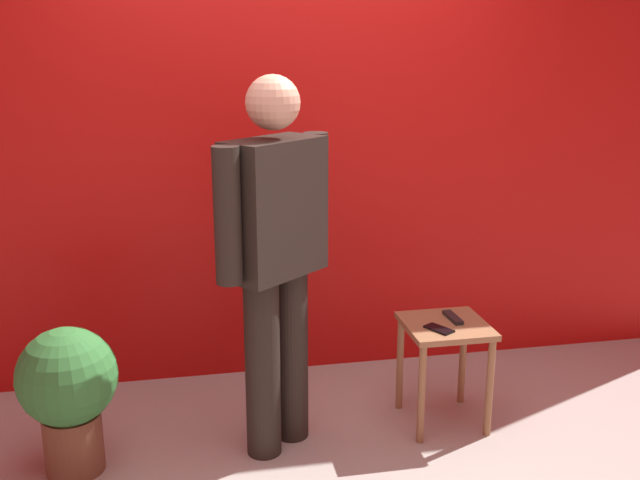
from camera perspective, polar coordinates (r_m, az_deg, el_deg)
The scene contains 6 objects.
back_wall_red at distance 4.07m, azimuth -2.96°, elevation 9.88°, with size 6.07×0.12×3.01m, color #B2100D.
standing_person at distance 3.29m, azimuth -3.53°, elevation -0.71°, with size 0.61×0.53×1.76m.
side_table at distance 3.72m, azimuth 9.76°, elevation -7.99°, with size 0.41×0.41×0.54m.
cell_phone at distance 3.59m, azimuth 9.31°, elevation -6.90°, with size 0.07×0.14×0.01m, color black.
tv_remote at distance 3.74m, azimuth 10.37°, elevation -5.99°, with size 0.04×0.17×0.02m, color black.
potted_plant at distance 3.46m, azimuth -19.13°, elevation -10.95°, with size 0.44×0.44×0.69m.
Camera 1 is at (-0.58, -2.66, 1.90)m, focal length 40.81 mm.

